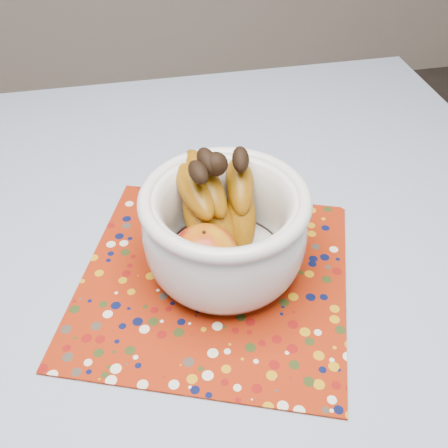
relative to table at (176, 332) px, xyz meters
name	(u,v)px	position (x,y,z in m)	size (l,w,h in m)	color
table	(176,332)	(0.00, 0.00, 0.00)	(1.20, 1.20, 0.75)	brown
tablecloth	(172,297)	(0.00, 0.00, 0.08)	(1.32, 1.32, 0.01)	#637DA6
placemat	(214,278)	(0.06, 0.02, 0.09)	(0.38, 0.38, 0.00)	maroon
fruit_bowl	(221,221)	(0.08, 0.05, 0.17)	(0.23, 0.24, 0.18)	silver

